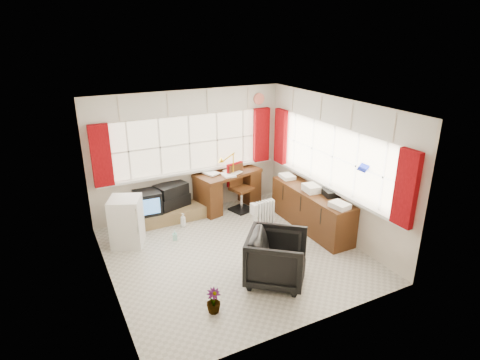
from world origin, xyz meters
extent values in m
plane|color=beige|center=(0.00, 0.00, 0.00)|extent=(4.00, 4.00, 0.00)
plane|color=beige|center=(0.00, 2.00, 1.25)|extent=(4.00, 0.00, 4.00)
plane|color=beige|center=(0.00, -2.00, 1.25)|extent=(4.00, 0.00, 4.00)
plane|color=beige|center=(-2.00, 0.00, 1.25)|extent=(0.00, 4.00, 4.00)
plane|color=beige|center=(2.00, 0.00, 1.25)|extent=(0.00, 4.00, 4.00)
plane|color=white|center=(0.00, 0.00, 2.50)|extent=(4.00, 4.00, 0.00)
plane|color=beige|center=(0.00, 1.98, 1.45)|extent=(3.60, 0.00, 3.60)
cube|color=white|center=(0.00, 1.94, 0.87)|extent=(3.70, 0.12, 0.05)
cube|color=white|center=(-1.20, 1.97, 1.45)|extent=(0.03, 0.02, 1.10)
cube|color=white|center=(-0.60, 1.97, 1.45)|extent=(0.03, 0.02, 1.10)
cube|color=white|center=(0.00, 1.97, 1.45)|extent=(0.03, 0.02, 1.10)
cube|color=white|center=(0.60, 1.97, 1.45)|extent=(0.03, 0.02, 1.10)
cube|color=white|center=(1.20, 1.97, 1.45)|extent=(0.03, 0.02, 1.10)
plane|color=beige|center=(1.98, 0.00, 1.45)|extent=(0.00, 3.60, 3.60)
cube|color=white|center=(1.94, 0.00, 0.87)|extent=(0.12, 3.70, 0.05)
cube|color=white|center=(1.97, -1.20, 1.45)|extent=(0.02, 0.03, 1.10)
cube|color=white|center=(1.97, -0.60, 1.45)|extent=(0.02, 0.03, 1.10)
cube|color=white|center=(1.97, 0.00, 1.45)|extent=(0.02, 0.03, 1.10)
cube|color=white|center=(1.97, 0.60, 1.45)|extent=(0.02, 0.03, 1.10)
cube|color=white|center=(1.97, 1.20, 1.45)|extent=(0.02, 0.03, 1.10)
cube|color=#96080E|center=(-1.70, 1.90, 1.46)|extent=(0.35, 0.10, 1.15)
cube|color=#96080E|center=(1.60, 1.90, 1.46)|extent=(0.35, 0.10, 1.15)
cube|color=#96080E|center=(1.90, 1.60, 1.46)|extent=(0.10, 0.35, 1.15)
cube|color=#96080E|center=(1.90, -1.70, 1.46)|extent=(0.10, 0.35, 1.15)
cube|color=beige|center=(0.00, 1.96, 2.25)|extent=(3.95, 0.08, 0.48)
cube|color=beige|center=(1.96, 0.00, 2.25)|extent=(0.08, 3.95, 0.48)
cube|color=#482811|center=(0.75, 1.80, 0.76)|extent=(1.49, 0.97, 0.06)
cube|color=#482811|center=(0.23, 1.68, 0.36)|extent=(0.45, 0.67, 0.73)
cube|color=#482811|center=(1.26, 1.92, 0.36)|extent=(0.45, 0.67, 0.73)
cube|color=white|center=(0.75, 1.80, 0.80)|extent=(0.30, 0.36, 0.02)
cube|color=white|center=(0.75, 1.80, 0.81)|extent=(0.30, 0.36, 0.02)
cube|color=white|center=(0.75, 1.80, 0.81)|extent=(0.30, 0.36, 0.02)
cube|color=white|center=(0.75, 1.80, 0.81)|extent=(0.30, 0.36, 0.02)
cube|color=white|center=(0.75, 1.80, 0.82)|extent=(0.30, 0.36, 0.02)
cube|color=white|center=(0.75, 1.80, 0.82)|extent=(0.30, 0.36, 0.02)
cylinder|color=#DFAB09|center=(0.79, 1.62, 0.80)|extent=(0.11, 0.11, 0.02)
cylinder|color=#DFAB09|center=(0.79, 1.62, 1.01)|extent=(0.03, 0.03, 0.42)
cone|color=#DFAB09|center=(0.79, 1.62, 1.18)|extent=(0.19, 0.17, 0.17)
cube|color=black|center=(0.92, 1.50, 0.02)|extent=(0.52, 0.52, 0.04)
cylinder|color=silver|center=(0.92, 1.50, 0.24)|extent=(0.06, 0.06, 0.48)
cube|color=#482811|center=(0.92, 1.50, 0.48)|extent=(0.50, 0.49, 0.06)
cube|color=#482811|center=(0.86, 1.69, 0.74)|extent=(0.37, 0.15, 0.46)
cube|color=#96080E|center=(0.86, 1.69, 0.76)|extent=(0.41, 0.17, 0.48)
imported|color=black|center=(0.23, -0.98, 0.39)|extent=(1.20, 1.20, 0.79)
cube|color=white|center=(0.84, 0.44, 0.04)|extent=(0.44, 0.21, 0.08)
cube|color=white|center=(0.65, 0.42, 0.36)|extent=(0.04, 0.13, 0.55)
cube|color=white|center=(0.71, 0.43, 0.36)|extent=(0.04, 0.13, 0.55)
cube|color=white|center=(0.77, 0.44, 0.36)|extent=(0.04, 0.13, 0.55)
cube|color=white|center=(0.84, 0.44, 0.36)|extent=(0.04, 0.13, 0.55)
cube|color=white|center=(0.90, 0.45, 0.36)|extent=(0.04, 0.13, 0.55)
cube|color=white|center=(0.96, 0.46, 0.36)|extent=(0.04, 0.13, 0.55)
cube|color=white|center=(1.02, 0.46, 0.36)|extent=(0.04, 0.13, 0.55)
cube|color=#482811|center=(1.73, 0.20, 0.38)|extent=(0.50, 2.00, 0.75)
cube|color=white|center=(1.70, -0.60, 0.80)|extent=(0.24, 0.32, 0.10)
cube|color=white|center=(1.70, 0.20, 0.80)|extent=(0.24, 0.32, 0.10)
cube|color=white|center=(1.70, 1.00, 0.80)|extent=(0.24, 0.32, 0.10)
cube|color=black|center=(1.91, -0.10, 0.81)|extent=(0.32, 0.38, 0.11)
cube|color=olive|center=(-0.55, 1.72, 0.12)|extent=(1.40, 0.50, 0.25)
cube|color=black|center=(-0.99, 1.73, 0.47)|extent=(0.51, 0.46, 0.44)
cube|color=#4D8EDC|center=(-1.00, 1.50, 0.47)|extent=(0.37, 0.04, 0.30)
cube|color=black|center=(-0.48, 1.83, 0.37)|extent=(0.75, 0.60, 0.24)
cube|color=black|center=(-0.48, 1.83, 0.61)|extent=(0.69, 0.56, 0.23)
cube|color=white|center=(-1.51, 1.15, 0.44)|extent=(0.68, 0.68, 0.88)
cube|color=silver|center=(-1.40, 0.82, 0.57)|extent=(0.03, 0.03, 0.46)
imported|color=white|center=(-0.43, 1.35, 0.14)|extent=(0.14, 0.14, 0.28)
imported|color=#99E4D6|center=(-0.74, 0.92, 0.09)|extent=(0.10, 0.10, 0.18)
imported|color=black|center=(-0.90, -1.21, 0.18)|extent=(0.21, 0.21, 0.35)
camera|label=1|loc=(-2.60, -5.32, 3.59)|focal=30.00mm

